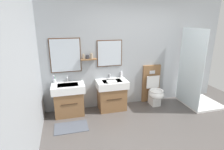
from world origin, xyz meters
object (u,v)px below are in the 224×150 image
object	(u,v)px
vanity_sink_left	(69,99)
folded_hand_towel	(112,82)
soap_dispenser	(121,74)
toothbrush_cup	(55,81)
toilet	(154,90)
vanity_sink_right	(112,94)
shower_tray	(196,89)

from	to	relation	value
vanity_sink_left	folded_hand_towel	xyz separation A→B (m)	(0.99, -0.15, 0.37)
soap_dispenser	folded_hand_towel	distance (m)	0.48
vanity_sink_left	toothbrush_cup	distance (m)	0.52
vanity_sink_left	toilet	size ratio (longest dim) A/B	0.74
vanity_sink_right	folded_hand_towel	xyz separation A→B (m)	(-0.04, -0.15, 0.37)
vanity_sink_left	toilet	bearing A→B (deg)	0.28
vanity_sink_left	shower_tray	xyz separation A→B (m)	(3.17, -0.35, 0.04)
vanity_sink_right	toilet	world-z (taller)	toilet
toilet	soap_dispenser	bearing A→B (deg)	168.41
shower_tray	vanity_sink_right	bearing A→B (deg)	170.82
vanity_sink_right	toothbrush_cup	distance (m)	1.38
soap_dispenser	vanity_sink_right	bearing A→B (deg)	-148.50
folded_hand_towel	shower_tray	world-z (taller)	shower_tray
vanity_sink_right	toothbrush_cup	bearing A→B (deg)	172.58
vanity_sink_left	folded_hand_towel	bearing A→B (deg)	-8.66
toilet	shower_tray	xyz separation A→B (m)	(1.01, -0.36, 0.05)
vanity_sink_left	toothbrush_cup	xyz separation A→B (m)	(-0.29, 0.17, 0.40)
toothbrush_cup	shower_tray	size ratio (longest dim) A/B	0.10
vanity_sink_right	toothbrush_cup	xyz separation A→B (m)	(-1.31, 0.17, 0.40)
vanity_sink_left	shower_tray	size ratio (longest dim) A/B	0.38
vanity_sink_left	toothbrush_cup	bearing A→B (deg)	149.14
folded_hand_towel	shower_tray	distance (m)	2.22
toilet	shower_tray	size ratio (longest dim) A/B	0.51
toilet	folded_hand_towel	world-z (taller)	toilet
soap_dispenser	folded_hand_towel	world-z (taller)	soap_dispenser
soap_dispenser	folded_hand_towel	bearing A→B (deg)	-135.37
vanity_sink_right	toilet	size ratio (longest dim) A/B	0.74
toothbrush_cup	vanity_sink_right	bearing A→B (deg)	-7.42
toilet	folded_hand_towel	distance (m)	1.24
vanity_sink_left	soap_dispenser	world-z (taller)	soap_dispenser
toothbrush_cup	folded_hand_towel	size ratio (longest dim) A/B	0.89
vanity_sink_left	vanity_sink_right	bearing A→B (deg)	0.00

